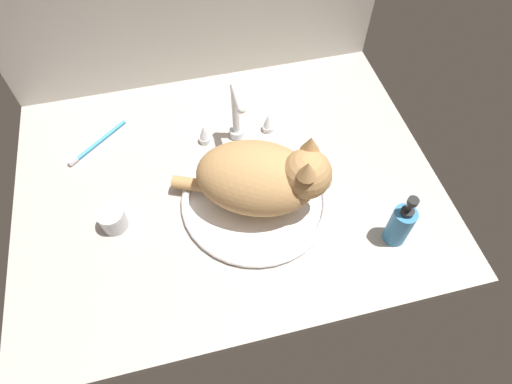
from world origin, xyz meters
The scene contains 8 objects.
countertop centered at (0.00, 0.00, 1.50)cm, with size 106.15×81.25×3.00cm, color #ADA399.
backsplash_wall centered at (0.00, 41.83, 21.31)cm, with size 106.15×2.40×42.62cm, color beige.
sink_basin centered at (5.73, -7.44, 3.88)cm, with size 37.00×37.00×2.04cm.
faucet centered at (5.73, 14.07, 10.42)cm, with size 20.99×11.09×18.92cm.
cat centered at (7.85, -8.34, 13.40)cm, with size 36.51×28.09×19.96cm.
metal_jar centered at (-28.63, -6.19, 5.83)cm, with size 6.33×6.33×5.62cm.
soap_pump_bottle centered at (34.76, -25.00, 8.91)cm, with size 5.22×5.22×16.11cm.
toothbrush centered at (-32.09, 20.61, 3.61)cm, with size 15.83×13.24×1.70cm.
Camera 1 is at (-8.07, -63.84, 92.65)cm, focal length 30.11 mm.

